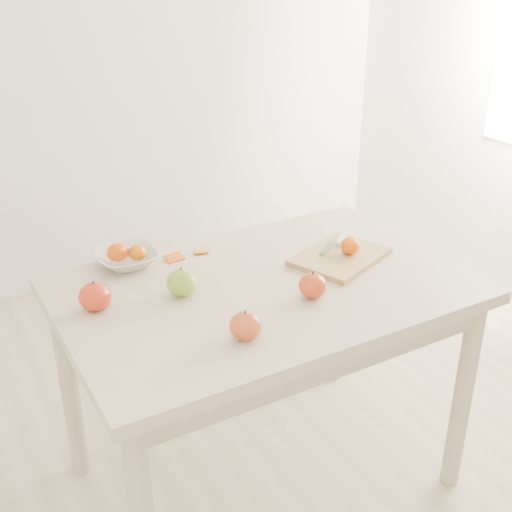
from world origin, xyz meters
TOP-DOWN VIEW (x-y plane):
  - ground at (0.00, 0.00)m, footprint 3.50×3.50m
  - table at (0.00, 0.00)m, footprint 1.20×0.80m
  - cutting_board at (0.29, 0.02)m, footprint 0.36×0.31m
  - board_tangerine at (0.32, 0.01)m, footprint 0.06×0.06m
  - fruit_bowl at (-0.31, 0.32)m, footprint 0.19×0.19m
  - bowl_tangerine_near at (-0.34, 0.33)m, footprint 0.07×0.07m
  - bowl_tangerine_far at (-0.28, 0.30)m, footprint 0.06×0.06m
  - orange_peel_a at (-0.17, 0.29)m, footprint 0.06×0.05m
  - orange_peel_b at (-0.07, 0.29)m, footprint 0.05×0.04m
  - paring_knife at (0.34, 0.09)m, footprint 0.16×0.09m
  - apple_green at (-0.24, 0.06)m, footprint 0.09×0.09m
  - apple_red_a at (-0.48, 0.10)m, footprint 0.09×0.09m
  - apple_red_e at (0.08, -0.14)m, footprint 0.08×0.08m
  - apple_red_c at (-0.19, -0.24)m, footprint 0.08×0.08m

SIDE VIEW (x-z plane):
  - ground at x=0.00m, z-range 0.00..0.00m
  - table at x=0.00m, z-range 0.28..1.03m
  - orange_peel_a at x=-0.17m, z-range 0.75..0.76m
  - orange_peel_b at x=-0.07m, z-range 0.75..0.76m
  - cutting_board at x=0.29m, z-range 0.75..0.77m
  - fruit_bowl at x=-0.31m, z-range 0.75..0.80m
  - paring_knife at x=0.34m, z-range 0.77..0.78m
  - apple_red_e at x=0.08m, z-range 0.75..0.82m
  - apple_red_c at x=-0.19m, z-range 0.75..0.83m
  - apple_green at x=-0.24m, z-range 0.75..0.83m
  - apple_red_a at x=-0.48m, z-range 0.75..0.83m
  - bowl_tangerine_far at x=-0.28m, z-range 0.77..0.82m
  - board_tangerine at x=0.32m, z-range 0.77..0.82m
  - bowl_tangerine_near at x=-0.34m, z-range 0.77..0.83m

